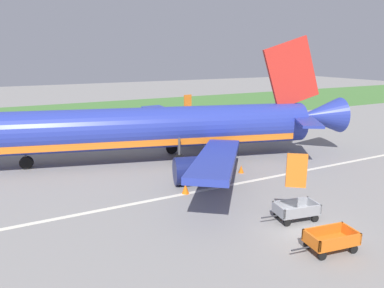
# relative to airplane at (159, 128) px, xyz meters

# --- Properties ---
(ground_plane) EXTENTS (220.00, 220.00, 0.00)m
(ground_plane) POSITION_rel_airplane_xyz_m (2.05, -16.38, -3.05)
(ground_plane) COLOR gray
(grass_strip) EXTENTS (220.00, 28.00, 0.06)m
(grass_strip) POSITION_rel_airplane_xyz_m (2.05, 30.60, -3.02)
(grass_strip) COLOR #477A38
(grass_strip) RESTS_ON ground
(apron_stripe) EXTENTS (120.00, 0.36, 0.01)m
(apron_stripe) POSITION_rel_airplane_xyz_m (2.05, -8.43, -3.05)
(apron_stripe) COLOR silver
(apron_stripe) RESTS_ON ground
(airplane) EXTENTS (37.13, 30.10, 11.34)m
(airplane) POSITION_rel_airplane_xyz_m (0.00, 0.00, 0.00)
(airplane) COLOR #28389E
(airplane) RESTS_ON ground
(baggage_cart_nearest) EXTENTS (3.62, 1.75, 1.07)m
(baggage_cart_nearest) POSITION_rel_airplane_xyz_m (1.60, -18.58, -2.45)
(baggage_cart_nearest) COLOR orange
(baggage_cart_nearest) RESTS_ON ground
(baggage_cart_second_in_row) EXTENTS (3.62, 1.82, 1.07)m
(baggage_cart_second_in_row) POSITION_rel_airplane_xyz_m (2.53, -15.14, -2.45)
(baggage_cart_second_in_row) COLOR gray
(baggage_cart_second_in_row) RESTS_ON ground
(traffic_cone_near_plane) EXTENTS (0.54, 0.54, 0.71)m
(traffic_cone_near_plane) POSITION_rel_airplane_xyz_m (-1.47, -8.37, -2.70)
(traffic_cone_near_plane) COLOR orange
(traffic_cone_near_plane) RESTS_ON ground
(traffic_cone_mid_apron) EXTENTS (0.48, 0.48, 0.63)m
(traffic_cone_mid_apron) POSITION_rel_airplane_xyz_m (4.71, -6.37, -2.74)
(traffic_cone_mid_apron) COLOR orange
(traffic_cone_mid_apron) RESTS_ON ground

